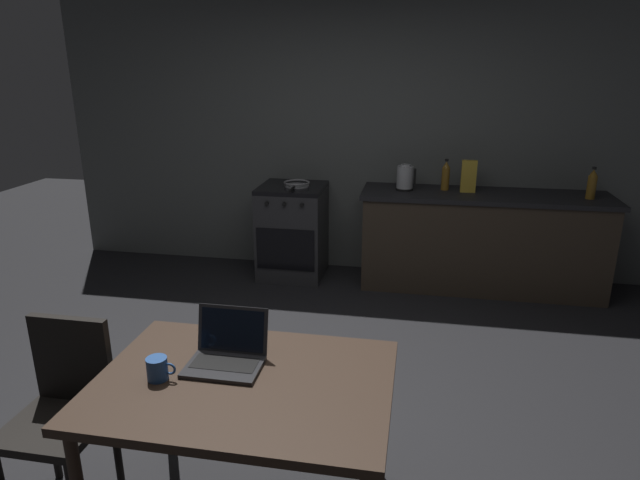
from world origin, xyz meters
The scene contains 13 objects.
ground_plane centered at (0.00, 0.00, 0.00)m, with size 12.00×12.00×0.00m, color black.
back_wall centered at (0.30, 2.60, 1.30)m, with size 6.40×0.10×2.60m, color #595D5B.
kitchen_counter centered at (1.20, 2.25, 0.44)m, with size 2.16×0.64×0.88m.
stove_oven centered at (-0.55, 2.24, 0.44)m, with size 0.60×0.62×0.88m.
dining_table centered at (-0.06, -0.75, 0.66)m, with size 1.23×0.87×0.73m.
chair centered at (-0.91, -0.76, 0.51)m, with size 0.40×0.40×0.89m.
laptop centered at (-0.16, -0.65, 0.77)m, with size 0.32×0.27×0.22m.
electric_kettle centered at (0.49, 2.25, 0.99)m, with size 0.17×0.15×0.23m.
bottle centered at (2.04, 2.20, 1.01)m, with size 0.07×0.07×0.27m.
frying_pan centered at (-0.50, 2.22, 0.91)m, with size 0.24×0.42×0.05m.
coffee_mug centered at (-0.40, -0.81, 0.78)m, with size 0.13×0.09×0.10m.
cereal_box centered at (1.04, 2.27, 1.02)m, with size 0.13×0.05×0.28m.
bottle_b centered at (0.85, 2.33, 1.01)m, with size 0.07×0.07×0.28m.
Camera 1 is at (0.61, -2.63, 1.97)m, focal length 30.64 mm.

